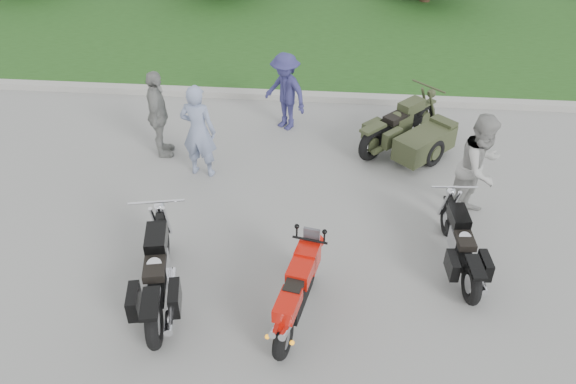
# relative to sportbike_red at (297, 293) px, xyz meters

# --- Properties ---
(ground) EXTENTS (80.00, 80.00, 0.00)m
(ground) POSITION_rel_sportbike_red_xyz_m (-0.73, 0.82, -0.52)
(ground) COLOR gray
(ground) RESTS_ON ground
(curb) EXTENTS (60.00, 0.30, 0.15)m
(curb) POSITION_rel_sportbike_red_xyz_m (-0.73, 6.82, -0.44)
(curb) COLOR #A2A099
(curb) RESTS_ON ground
(grass_strip) EXTENTS (60.00, 8.00, 0.14)m
(grass_strip) POSITION_rel_sportbike_red_xyz_m (-0.73, 10.97, -0.45)
(grass_strip) COLOR #2A5F20
(grass_strip) RESTS_ON ground
(sportbike_red) EXTENTS (0.59, 1.84, 0.88)m
(sportbike_red) POSITION_rel_sportbike_red_xyz_m (0.00, 0.00, 0.00)
(sportbike_red) COLOR black
(sportbike_red) RESTS_ON ground
(cruiser_left) EXTENTS (0.71, 2.36, 0.92)m
(cruiser_left) POSITION_rel_sportbike_red_xyz_m (-1.96, 0.19, -0.05)
(cruiser_left) COLOR black
(cruiser_left) RESTS_ON ground
(cruiser_right) EXTENTS (0.45, 2.10, 0.81)m
(cruiser_right) POSITION_rel_sportbike_red_xyz_m (2.39, 1.25, -0.11)
(cruiser_right) COLOR black
(cruiser_right) RESTS_ON ground
(cruiser_sidecar) EXTENTS (1.98, 2.12, 0.90)m
(cruiser_sidecar) POSITION_rel_sportbike_red_xyz_m (1.96, 4.52, -0.09)
(cruiser_sidecar) COLOR black
(cruiser_sidecar) RESTS_ON ground
(person_stripe) EXTENTS (0.73, 0.54, 1.83)m
(person_stripe) POSITION_rel_sportbike_red_xyz_m (-2.08, 3.50, 0.40)
(person_stripe) COLOR #7F8CAD
(person_stripe) RESTS_ON ground
(person_grey) EXTENTS (1.17, 1.17, 1.92)m
(person_grey) POSITION_rel_sportbike_red_xyz_m (2.81, 2.64, 0.44)
(person_grey) COLOR #9B9A96
(person_grey) RESTS_ON ground
(person_denim) EXTENTS (1.24, 1.16, 1.68)m
(person_denim) POSITION_rel_sportbike_red_xyz_m (-0.66, 5.43, 0.32)
(person_denim) COLOR navy
(person_denim) RESTS_ON ground
(person_back) EXTENTS (0.62, 1.10, 1.77)m
(person_back) POSITION_rel_sportbike_red_xyz_m (-3.01, 4.12, 0.37)
(person_back) COLOR gray
(person_back) RESTS_ON ground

